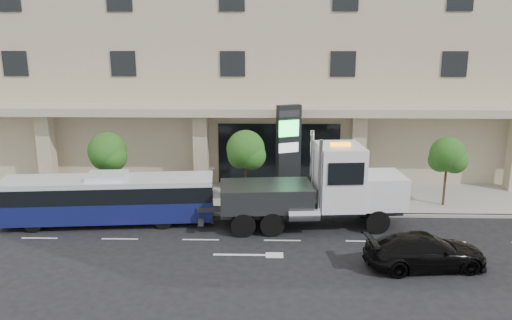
% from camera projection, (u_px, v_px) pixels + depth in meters
% --- Properties ---
extents(ground, '(120.00, 120.00, 0.00)m').
position_uv_depth(ground, '(281.00, 229.00, 25.82)').
color(ground, black).
rests_on(ground, ground).
extents(sidewalk, '(120.00, 6.00, 0.15)m').
position_uv_depth(sidewalk, '(279.00, 197.00, 30.65)').
color(sidewalk, gray).
rests_on(sidewalk, ground).
extents(curb, '(120.00, 0.30, 0.15)m').
position_uv_depth(curb, '(281.00, 214.00, 27.74)').
color(curb, gray).
rests_on(curb, ground).
extents(convention_center, '(60.00, 17.60, 20.00)m').
position_uv_depth(convention_center, '(278.00, 33.00, 38.38)').
color(convention_center, '#BAAA8B').
rests_on(convention_center, ground).
extents(tree_left, '(2.27, 2.20, 4.22)m').
position_uv_depth(tree_left, '(108.00, 154.00, 28.79)').
color(tree_left, '#422B19').
rests_on(tree_left, sidewalk).
extents(tree_mid, '(2.28, 2.20, 4.38)m').
position_uv_depth(tree_mid, '(246.00, 152.00, 28.56)').
color(tree_mid, '#422B19').
rests_on(tree_mid, sidewalk).
extents(tree_right, '(2.10, 2.00, 4.04)m').
position_uv_depth(tree_right, '(448.00, 157.00, 28.35)').
color(tree_right, '#422B19').
rests_on(tree_right, sidewalk).
extents(city_bus, '(11.15, 3.36, 2.78)m').
position_uv_depth(city_bus, '(109.00, 198.00, 26.26)').
color(city_bus, black).
rests_on(city_bus, ground).
extents(tow_truck, '(10.77, 3.41, 4.89)m').
position_uv_depth(tow_truck, '(320.00, 189.00, 25.76)').
color(tow_truck, '#2D3033').
rests_on(tow_truck, ground).
extents(black_sedan, '(5.39, 2.66, 1.51)m').
position_uv_depth(black_sedan, '(425.00, 251.00, 21.37)').
color(black_sedan, black).
rests_on(black_sedan, ground).
extents(signage_pylon, '(1.50, 1.01, 5.70)m').
position_uv_depth(signage_pylon, '(288.00, 152.00, 29.44)').
color(signage_pylon, black).
rests_on(signage_pylon, sidewalk).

